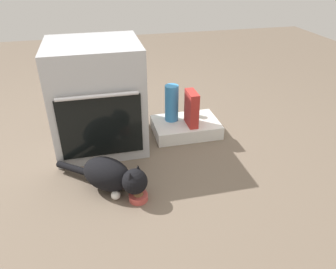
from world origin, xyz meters
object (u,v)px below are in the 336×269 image
soda_can (191,109)px  food_bowl (139,196)px  pantry_cabinet (186,127)px  oven (98,97)px  water_bottle (172,103)px  cereal_box (192,108)px  cat (113,175)px

soda_can → food_bowl: bearing=-124.8°
pantry_cabinet → food_bowl: size_ratio=4.59×
oven → water_bottle: 0.60m
pantry_cabinet → water_bottle: 0.24m
oven → cereal_box: (0.71, -0.05, -0.15)m
food_bowl → soda_can: bearing=55.2°
pantry_cabinet → water_bottle: (-0.11, 0.06, 0.20)m
oven → pantry_cabinet: (0.68, 0.01, -0.34)m
pantry_cabinet → water_bottle: size_ratio=1.78×
oven → cat: oven is taller
food_bowl → cat: 0.21m
pantry_cabinet → cereal_box: bearing=-64.7°
oven → food_bowl: (0.17, -0.73, -0.37)m
oven → food_bowl: 0.83m
pantry_cabinet → soda_can: 0.17m
cereal_box → cat: bearing=-140.8°
cat → soda_can: cat is taller
soda_can → cereal_box: bearing=-105.7°
oven → water_bottle: size_ratio=2.64×
food_bowl → water_bottle: bearing=63.0°
oven → food_bowl: size_ratio=6.83×
pantry_cabinet → soda_can: bearing=55.7°
oven → cat: bearing=-87.3°
food_bowl → cereal_box: size_ratio=0.41×
oven → water_bottle: (0.57, 0.07, -0.14)m
cat → cereal_box: cereal_box is taller
food_bowl → pantry_cabinet: bearing=55.1°
oven → pantry_cabinet: 0.76m
cereal_box → soda_can: bearing=74.3°
food_bowl → cat: bearing=139.1°
soda_can → oven: bearing=-171.5°
pantry_cabinet → soda_can: soda_can is taller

